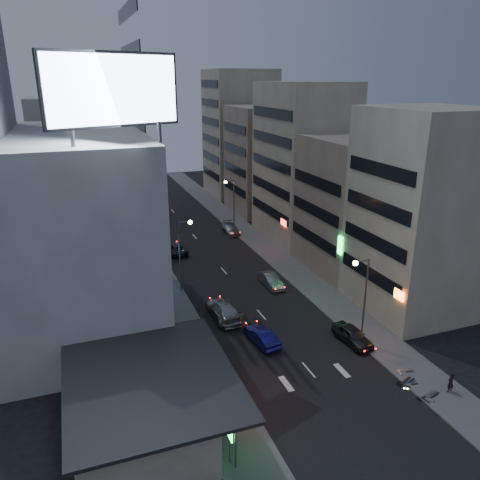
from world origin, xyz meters
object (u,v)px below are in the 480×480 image
parked_car_right_near (352,335)px  person (451,382)px  scooter_silver_b (412,363)px  parked_car_right_mid (271,280)px  road_car_blue (262,337)px  scooter_silver_a (434,383)px  parked_car_left (177,248)px  road_car_silver (224,310)px  scooter_black_a (432,386)px  parked_car_right_far (231,229)px  scooter_blue (416,375)px  scooter_black_b (410,370)px

parked_car_right_near → person: (2.96, -8.59, 0.19)m
parked_car_right_near → scooter_silver_b: parked_car_right_near is taller
parked_car_right_mid → road_car_blue: bearing=-118.7°
parked_car_right_near → scooter_silver_a: (1.97, -8.01, -0.03)m
person → parked_car_left: bearing=-79.7°
scooter_silver_a → scooter_silver_b: 2.86m
road_car_silver → scooter_black_a: size_ratio=3.16×
scooter_black_a → parked_car_right_far: bearing=-8.6°
parked_car_right_far → scooter_black_a: parked_car_right_far is taller
parked_car_left → road_car_silver: (0.36, -19.31, 0.19)m
road_car_silver → person: bearing=125.4°
parked_car_right_far → scooter_black_a: 41.40m
parked_car_right_mid → person: bearing=-78.7°
scooter_blue → scooter_silver_b: bearing=-19.1°
scooter_blue → scooter_silver_b: 1.62m
parked_car_right_near → parked_car_right_far: (0.00, 33.18, -0.05)m
parked_car_left → scooter_black_b: 35.43m
parked_car_right_mid → scooter_black_a: (3.64, -21.77, -0.02)m
scooter_silver_a → scooter_black_b: bearing=-1.6°
parked_car_right_far → scooter_silver_a: bearing=-83.2°
scooter_silver_b → scooter_blue: bearing=162.4°
parked_car_right_mid → parked_car_right_far: 19.69m
scooter_blue → scooter_silver_a: bearing=-151.8°
road_car_silver → scooter_silver_b: bearing=129.9°
parked_car_left → parked_car_right_far: bearing=-152.8°
road_car_silver → person: size_ratio=3.53×
parked_car_right_near → scooter_black_a: (1.66, -8.18, -0.07)m
parked_car_right_far → scooter_blue: 39.81m
scooter_blue → scooter_black_b: bearing=18.8°
parked_car_right_mid → parked_car_left: 16.06m
person → road_car_blue: bearing=-55.6°
scooter_silver_b → scooter_black_b: bearing=143.3°
road_car_silver → scooter_black_b: size_ratio=2.98×
road_car_blue → scooter_silver_b: bearing=134.7°
parked_car_right_mid → scooter_silver_a: 21.96m
road_car_silver → person: 20.94m
person → scooter_silver_b: (-0.74, 3.42, -0.28)m
scooter_black_a → scooter_black_b: (-0.31, 2.20, 0.04)m
road_car_blue → scooter_silver_b: (9.86, -7.84, -0.05)m
parked_car_right_far → scooter_silver_a: parked_car_right_far is taller
parked_car_left → road_car_silver: 19.31m
road_car_silver → scooter_blue: road_car_silver is taller
parked_car_right_mid → scooter_black_a: size_ratio=2.33×
scooter_black_a → road_car_blue: bearing=29.8°
parked_car_right_near → road_car_silver: bearing=133.2°
parked_car_right_near → parked_car_right_far: 33.18m
person → scooter_black_b: person is taller
parked_car_left → scooter_black_a: bearing=105.1°
parked_car_right_mid → parked_car_right_far: size_ratio=0.88×
parked_car_right_far → road_car_silver: road_car_silver is taller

